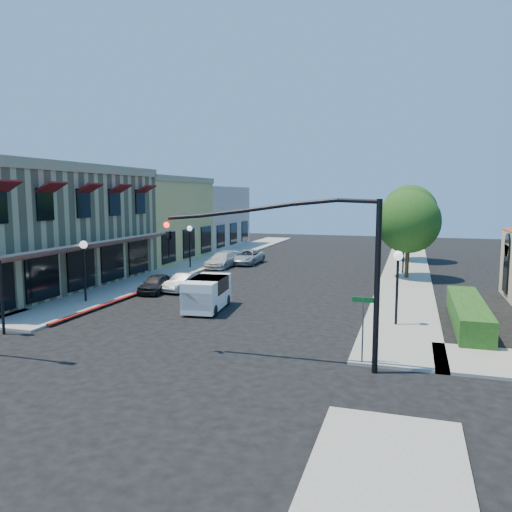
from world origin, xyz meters
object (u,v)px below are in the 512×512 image
(street_tree_b, at_px, (410,212))
(signal_mast_arm, at_px, (315,254))
(street_tree_a, at_px, (408,222))
(lamppost_right_near, at_px, (398,269))
(white_van, at_px, (207,292))
(parked_car_c, at_px, (222,260))
(street_name_sign, at_px, (363,319))
(lamppost_right_far, at_px, (404,239))
(parked_car_a, at_px, (156,283))
(lamppost_left_far, at_px, (190,236))
(parked_car_d, at_px, (247,257))
(lamppost_left_near, at_px, (84,255))
(parked_car_b, at_px, (183,282))

(street_tree_b, xyz_separation_m, signal_mast_arm, (-2.94, -30.50, -0.46))
(street_tree_a, xyz_separation_m, lamppost_right_near, (-0.30, -14.00, -1.46))
(white_van, xyz_separation_m, parked_car_c, (-4.94, 14.84, -0.37))
(street_name_sign, height_order, lamppost_right_far, lamppost_right_far)
(street_tree_a, relative_size, parked_car_c, 1.50)
(lamppost_right_near, relative_size, parked_car_a, 1.06)
(lamppost_left_far, bearing_deg, parked_car_d, 47.23)
(signal_mast_arm, height_order, parked_car_d, signal_mast_arm)
(street_tree_a, relative_size, signal_mast_arm, 0.81)
(lamppost_left_near, distance_m, parked_car_d, 18.50)
(street_tree_a, distance_m, parked_car_c, 15.48)
(parked_car_d, bearing_deg, lamppost_right_far, -7.19)
(lamppost_left_far, bearing_deg, lamppost_left_near, -90.00)
(lamppost_left_far, xyz_separation_m, parked_car_a, (2.30, -10.00, -2.16))
(lamppost_left_near, distance_m, lamppost_left_far, 14.00)
(lamppost_right_near, bearing_deg, parked_car_b, 159.40)
(parked_car_a, xyz_separation_m, parked_car_d, (1.40, 14.00, 0.05))
(parked_car_a, bearing_deg, lamppost_left_near, -124.41)
(parked_car_b, xyz_separation_m, parked_car_d, (0.00, 13.00, 0.07))
(street_tree_b, xyz_separation_m, parked_car_d, (-13.60, -6.00, -3.92))
(parked_car_b, bearing_deg, street_tree_a, 41.02)
(parked_car_b, bearing_deg, lamppost_right_near, -13.08)
(street_tree_b, bearing_deg, parked_car_d, -156.19)
(street_tree_b, height_order, lamppost_right_near, street_tree_b)
(lamppost_right_far, height_order, parked_car_b, lamppost_right_far)
(street_tree_a, distance_m, lamppost_right_far, 2.49)
(lamppost_right_far, bearing_deg, parked_car_c, -177.49)
(street_name_sign, relative_size, lamppost_left_near, 0.70)
(lamppost_left_far, bearing_deg, parked_car_a, -77.05)
(street_tree_b, xyz_separation_m, parked_car_a, (-15.00, -20.00, -3.97))
(parked_car_c, bearing_deg, parked_car_a, -89.63)
(street_tree_a, xyz_separation_m, signal_mast_arm, (-2.94, -20.50, -0.11))
(lamppost_left_near, bearing_deg, parked_car_c, 81.48)
(parked_car_c, bearing_deg, lamppost_left_far, -149.10)
(street_tree_b, distance_m, parked_car_b, 23.70)
(lamppost_left_near, bearing_deg, street_tree_b, 54.21)
(street_name_sign, bearing_deg, street_tree_b, 87.50)
(lamppost_left_near, height_order, parked_car_b, lamppost_left_near)
(street_name_sign, bearing_deg, lamppost_left_far, 128.94)
(lamppost_left_near, relative_size, white_van, 0.88)
(parked_car_b, bearing_deg, parked_car_c, 105.22)
(lamppost_right_near, distance_m, parked_car_c, 21.36)
(street_tree_a, height_order, lamppost_right_far, street_tree_a)
(signal_mast_arm, height_order, parked_car_b, signal_mast_arm)
(parked_car_a, bearing_deg, signal_mast_arm, -45.57)
(signal_mast_arm, distance_m, parked_car_b, 16.08)
(lamppost_left_near, height_order, parked_car_a, lamppost_left_near)
(lamppost_right_far, bearing_deg, parked_car_a, -140.77)
(street_tree_a, bearing_deg, lamppost_left_far, 180.00)
(lamppost_left_near, bearing_deg, white_van, 4.07)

